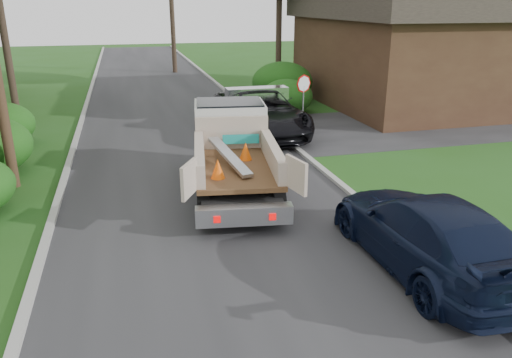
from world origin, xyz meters
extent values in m
plane|color=#224D16|center=(0.00, 0.00, 0.00)|extent=(120.00, 120.00, 0.00)
cube|color=#28282B|center=(0.00, 10.00, 0.00)|extent=(8.00, 90.00, 0.02)
cube|color=#28282B|center=(12.00, 9.00, 0.01)|extent=(16.00, 7.00, 0.02)
cube|color=#9E9E99|center=(-4.10, 10.00, 0.06)|extent=(0.20, 90.00, 0.12)
cube|color=#9E9E99|center=(4.10, 10.00, 0.06)|extent=(0.20, 90.00, 0.12)
cylinder|color=slate|center=(5.20, 9.00, 1.00)|extent=(0.06, 0.06, 2.00)
cylinder|color=#B20A0A|center=(5.20, 9.00, 2.10)|extent=(0.71, 0.32, 0.76)
cube|color=#3C2418|center=(13.00, 14.00, 2.25)|extent=(9.00, 12.00, 4.50)
cube|color=#332B26|center=(13.00, 14.00, 5.30)|extent=(9.72, 12.96, 1.60)
ellipsoid|color=#18400E|center=(5.80, 13.00, 0.85)|extent=(2.60, 2.60, 1.70)
ellipsoid|color=#18400E|center=(6.50, 16.00, 1.10)|extent=(3.38, 3.38, 2.21)
cylinder|color=#2D2119|center=(-7.50, 17.00, 4.50)|extent=(0.36, 0.36, 9.00)
cylinder|color=#2D2119|center=(7.50, 20.00, 4.25)|extent=(0.36, 0.36, 8.50)
cylinder|color=black|center=(0.18, 4.63, 0.45)|extent=(0.43, 0.93, 0.90)
cylinder|color=black|center=(2.06, 4.36, 0.45)|extent=(0.43, 0.93, 0.90)
cylinder|color=black|center=(-0.36, 0.86, 0.45)|extent=(0.43, 0.93, 0.90)
cylinder|color=black|center=(1.52, 0.59, 0.45)|extent=(0.43, 0.93, 0.90)
cube|color=black|center=(0.87, 2.71, 0.62)|extent=(2.81, 6.03, 0.24)
cube|color=silver|center=(1.16, 4.79, 1.50)|extent=(2.44, 2.10, 1.55)
cube|color=black|center=(1.16, 4.79, 2.05)|extent=(2.27, 1.93, 0.55)
cube|color=#472D19|center=(0.77, 2.02, 1.00)|extent=(2.69, 3.88, 0.12)
cube|color=beige|center=(1.02, 3.80, 1.55)|extent=(2.20, 0.41, 1.00)
cube|color=beige|center=(-0.23, 2.16, 1.35)|extent=(0.73, 3.41, 0.60)
cube|color=beige|center=(1.76, 1.87, 1.35)|extent=(0.73, 3.41, 0.60)
cube|color=silver|center=(0.46, -0.12, 0.55)|extent=(2.33, 0.67, 0.45)
cube|color=#B20505|center=(-0.21, -0.20, 0.55)|extent=(0.16, 0.06, 0.16)
cube|color=#B20505|center=(1.08, -0.39, 0.55)|extent=(0.16, 0.06, 0.16)
cube|color=beige|center=(-0.76, 0.21, 1.45)|extent=(0.50, 0.83, 0.80)
cube|color=beige|center=(1.72, -0.14, 1.45)|extent=(0.26, 0.90, 0.80)
cube|color=silver|center=(0.58, 2.14, 1.34)|extent=(0.74, 2.61, 0.46)
cone|color=#F2590A|center=(0.09, 1.20, 1.31)|extent=(0.41, 0.41, 0.50)
cone|color=#F2590A|center=(1.15, 2.57, 1.31)|extent=(0.41, 0.41, 0.50)
cube|color=#148C84|center=(1.23, 3.52, 1.41)|extent=(1.10, 0.25, 0.28)
imported|color=black|center=(3.40, 9.35, 0.93)|extent=(3.09, 6.68, 1.85)
imported|color=black|center=(3.80, -2.50, 0.80)|extent=(2.26, 5.51, 1.59)
camera|label=1|loc=(-2.02, -10.65, 5.30)|focal=35.00mm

